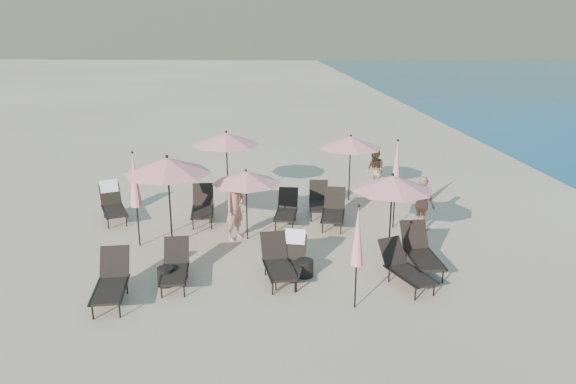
{
  "coord_description": "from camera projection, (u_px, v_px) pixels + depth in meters",
  "views": [
    {
      "loc": [
        -2.24,
        -12.07,
        5.94
      ],
      "look_at": [
        -0.79,
        3.5,
        1.1
      ],
      "focal_mm": 35.0,
      "sensor_mm": 36.0,
      "label": 1
    }
  ],
  "objects": [
    {
      "name": "beachgoer_a",
      "position": [
        235.0,
        208.0,
        15.55
      ],
      "size": [
        0.77,
        0.8,
        1.84
      ],
      "primitive_type": "imported",
      "rotation": [
        0.0,
        0.0,
        0.86
      ],
      "color": "#B27461",
      "rests_on": "ground"
    },
    {
      "name": "lounger_3",
      "position": [
        292.0,
        258.0,
        13.4
      ],
      "size": [
        0.95,
        1.66,
        0.98
      ],
      "rotation": [
        0.0,
        0.0,
        -0.26
      ],
      "color": "black",
      "rests_on": "ground"
    },
    {
      "name": "umbrella_closed_1",
      "position": [
        396.0,
        167.0,
        16.13
      ],
      "size": [
        0.31,
        0.31,
        2.68
      ],
      "color": "black",
      "rests_on": "ground"
    },
    {
      "name": "ground",
      "position": [
        334.0,
        278.0,
        13.43
      ],
      "size": [
        800.0,
        800.0,
        0.0
      ],
      "primitive_type": "plane",
      "color": "#D6BA8C",
      "rests_on": "ground"
    },
    {
      "name": "umbrella_closed_0",
      "position": [
        357.0,
        237.0,
        11.58
      ],
      "size": [
        0.27,
        0.27,
        2.34
      ],
      "color": "black",
      "rests_on": "ground"
    },
    {
      "name": "umbrella_open_3",
      "position": [
        226.0,
        139.0,
        18.53
      ],
      "size": [
        2.25,
        2.25,
        2.42
      ],
      "color": "black",
      "rests_on": "ground"
    },
    {
      "name": "lounger_0",
      "position": [
        111.0,
        281.0,
        12.24
      ],
      "size": [
        0.72,
        1.75,
        0.99
      ],
      "rotation": [
        0.0,
        0.0,
        0.04
      ],
      "color": "black",
      "rests_on": "ground"
    },
    {
      "name": "lounger_4",
      "position": [
        405.0,
        267.0,
        12.99
      ],
      "size": [
        1.12,
        1.73,
        0.93
      ],
      "rotation": [
        0.0,
        0.0,
        0.34
      ],
      "color": "black",
      "rests_on": "ground"
    },
    {
      "name": "lounger_2",
      "position": [
        278.0,
        262.0,
        13.26
      ],
      "size": [
        0.8,
        1.71,
        0.95
      ],
      "rotation": [
        0.0,
        0.0,
        0.11
      ],
      "color": "black",
      "rests_on": "ground"
    },
    {
      "name": "umbrella_open_4",
      "position": [
        351.0,
        142.0,
        18.58
      ],
      "size": [
        2.13,
        2.13,
        2.29
      ],
      "color": "black",
      "rests_on": "ground"
    },
    {
      "name": "lounger_6",
      "position": [
        112.0,
        203.0,
        17.28
      ],
      "size": [
        1.13,
        1.82,
        1.07
      ],
      "rotation": [
        0.0,
        0.0,
        0.32
      ],
      "color": "black",
      "rests_on": "ground"
    },
    {
      "name": "side_table_1",
      "position": [
        305.0,
        268.0,
        13.47
      ],
      "size": [
        0.43,
        0.43,
        0.41
      ],
      "primitive_type": "cylinder",
      "color": "black",
      "rests_on": "ground"
    },
    {
      "name": "umbrella_open_0",
      "position": [
        167.0,
        166.0,
        14.77
      ],
      "size": [
        2.35,
        2.35,
        2.53
      ],
      "color": "black",
      "rests_on": "ground"
    },
    {
      "name": "umbrella_open_2",
      "position": [
        392.0,
        183.0,
        14.11
      ],
      "size": [
        2.09,
        2.09,
        2.24
      ],
      "color": "black",
      "rests_on": "ground"
    },
    {
      "name": "lounger_5",
      "position": [
        421.0,
        251.0,
        13.79
      ],
      "size": [
        0.69,
        1.77,
        1.02
      ],
      "rotation": [
        0.0,
        0.0,
        0.01
      ],
      "color": "black",
      "rests_on": "ground"
    },
    {
      "name": "beachgoer_c",
      "position": [
        422.0,
        204.0,
        16.25
      ],
      "size": [
        0.75,
        1.03,
        1.62
      ],
      "primitive_type": "imported",
      "rotation": [
        0.0,
        0.0,
        2.0
      ],
      "color": "tan",
      "rests_on": "ground"
    },
    {
      "name": "side_table_0",
      "position": [
        166.0,
        276.0,
        13.01
      ],
      "size": [
        0.4,
        0.4,
        0.44
      ],
      "primitive_type": "cylinder",
      "color": "black",
      "rests_on": "ground"
    },
    {
      "name": "lounger_10",
      "position": [
        334.0,
        210.0,
        16.81
      ],
      "size": [
        1.01,
        1.79,
        0.97
      ],
      "rotation": [
        0.0,
        0.0,
        -0.23
      ],
      "color": "black",
      "rests_on": "ground"
    },
    {
      "name": "lounger_8",
      "position": [
        286.0,
        209.0,
        16.95
      ],
      "size": [
        0.9,
        1.69,
        0.92
      ],
      "rotation": [
        0.0,
        0.0,
        -0.19
      ],
      "color": "black",
      "rests_on": "ground"
    },
    {
      "name": "lounger_9",
      "position": [
        319.0,
        201.0,
        17.73
      ],
      "size": [
        0.79,
        1.67,
        0.93
      ],
      "rotation": [
        0.0,
        0.0,
        -0.11
      ],
      "color": "black",
      "rests_on": "ground"
    },
    {
      "name": "umbrella_closed_2",
      "position": [
        135.0,
        181.0,
        14.81
      ],
      "size": [
        0.31,
        0.31,
        2.65
      ],
      "color": "black",
      "rests_on": "ground"
    },
    {
      "name": "beachgoer_b",
      "position": [
        374.0,
        171.0,
        19.73
      ],
      "size": [
        0.67,
        0.83,
        1.63
      ],
      "primitive_type": "imported",
      "rotation": [
        0.0,
        0.0,
        -1.5
      ],
      "color": "tan",
      "rests_on": "ground"
    },
    {
      "name": "lounger_1",
      "position": [
        175.0,
        266.0,
        13.06
      ],
      "size": [
        0.62,
        1.59,
        0.91
      ],
      "rotation": [
        0.0,
        0.0,
        0.01
      ],
      "color": "black",
      "rests_on": "ground"
    },
    {
      "name": "lounger_7",
      "position": [
        203.0,
        206.0,
        17.14
      ],
      "size": [
        0.68,
        1.72,
        0.98
      ],
      "rotation": [
        0.0,
        0.0,
        0.02
      ],
      "color": "black",
      "rests_on": "ground"
    },
    {
      "name": "umbrella_open_1",
      "position": [
        246.0,
        177.0,
        15.29
      ],
      "size": [
        1.89,
        1.89,
        2.04
      ],
      "color": "black",
      "rests_on": "ground"
    }
  ]
}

